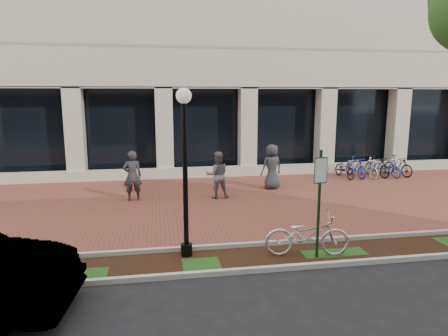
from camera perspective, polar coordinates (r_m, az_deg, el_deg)
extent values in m
plane|color=black|center=(14.75, -0.04, -4.81)|extent=(120.00, 120.00, 0.00)
cube|color=brown|center=(14.75, -0.04, -4.79)|extent=(40.00, 9.00, 0.01)
cube|color=black|center=(9.89, 5.20, -12.66)|extent=(40.00, 1.50, 0.01)
cube|color=#B5B4AB|center=(10.54, 4.15, -10.83)|extent=(40.00, 0.12, 0.12)
cube|color=#B5B4AB|center=(9.20, 6.44, -14.13)|extent=(40.00, 0.12, 0.12)
cube|color=black|center=(19.85, -2.76, 5.28)|extent=(40.00, 0.15, 4.20)
cube|color=#BDB7A1|center=(19.03, -2.31, -0.57)|extent=(40.00, 0.25, 0.50)
cube|color=#BDB7A1|center=(19.16, -2.51, 5.10)|extent=(0.80, 0.80, 4.20)
cube|color=#12341A|center=(9.69, 13.39, -5.19)|extent=(0.05, 0.05, 2.63)
cube|color=#18612A|center=(9.48, 13.67, -0.33)|extent=(0.34, 0.02, 0.62)
cube|color=white|center=(9.46, 13.71, -0.35)|extent=(0.30, 0.01, 0.56)
cylinder|color=black|center=(9.97, -5.38, -11.56)|extent=(0.28, 0.28, 0.30)
cylinder|color=black|center=(9.46, -5.55, -1.95)|extent=(0.12, 0.12, 3.71)
sphere|color=silver|center=(9.25, -5.77, 10.24)|extent=(0.36, 0.36, 0.36)
imported|color=silver|center=(9.99, 11.78, -9.30)|extent=(2.14, 1.03, 1.08)
imported|color=#29292E|center=(15.09, -12.95, -1.09)|extent=(0.73, 0.53, 1.87)
imported|color=slate|center=(15.06, -0.95, -1.00)|extent=(0.87, 0.68, 1.79)
imported|color=#2C2C31|center=(16.64, 6.84, 0.18)|extent=(1.04, 0.81, 1.88)
cylinder|color=silver|center=(21.13, 20.09, 0.24)|extent=(0.11, 0.11, 0.75)
sphere|color=silver|center=(21.06, 20.16, 1.37)|extent=(0.12, 0.12, 0.12)
imported|color=black|center=(19.65, 16.87, -0.07)|extent=(0.68, 1.74, 0.90)
imported|color=navy|center=(19.90, 18.29, 0.12)|extent=(0.63, 1.70, 1.00)
imported|color=silver|center=(20.17, 19.66, 0.03)|extent=(0.85, 1.78, 0.90)
imported|color=black|center=(20.43, 21.02, 0.21)|extent=(0.80, 1.72, 1.00)
imported|color=#204092|center=(20.73, 22.32, 0.12)|extent=(1.01, 1.80, 0.90)
imported|color=black|center=(21.01, 23.60, 0.29)|extent=(0.95, 1.72, 1.00)
cylinder|color=silver|center=(20.31, 20.33, -0.09)|extent=(0.04, 0.04, 0.80)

